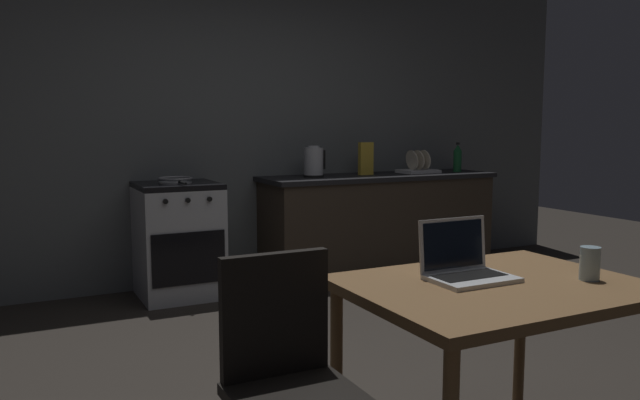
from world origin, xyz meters
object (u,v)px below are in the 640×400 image
(stove_oven, at_px, (178,240))
(bottle, at_px, (457,158))
(frying_pan, at_px, (176,180))
(dining_table, at_px, (495,302))
(cereal_box, at_px, (366,159))
(laptop, at_px, (466,267))
(dish_rack, at_px, (418,168))
(electric_kettle, at_px, (314,162))
(chair, at_px, (288,373))
(drinking_glass, at_px, (590,264))

(stove_oven, height_order, bottle, bottle)
(stove_oven, bearing_deg, frying_pan, -120.00)
(stove_oven, distance_m, frying_pan, 0.47)
(stove_oven, xyz_separation_m, dining_table, (0.48, -2.95, 0.21))
(stove_oven, relative_size, cereal_box, 3.07)
(laptop, xyz_separation_m, dish_rack, (1.81, 2.85, 0.16))
(laptop, xyz_separation_m, electric_kettle, (0.74, 2.85, 0.24))
(bottle, height_order, cereal_box, cereal_box)
(laptop, bearing_deg, electric_kettle, 66.20)
(laptop, height_order, dish_rack, dish_rack)
(dining_table, relative_size, cereal_box, 3.85)
(stove_oven, relative_size, frying_pan, 2.03)
(laptop, bearing_deg, cereal_box, 57.04)
(cereal_box, bearing_deg, frying_pan, -178.38)
(cereal_box, xyz_separation_m, dish_rack, (0.55, -0.02, -0.10))
(stove_oven, relative_size, electric_kettle, 3.33)
(stove_oven, xyz_separation_m, chair, (-0.37, -2.92, 0.08))
(cereal_box, distance_m, dish_rack, 0.56)
(dining_table, xyz_separation_m, bottle, (2.16, 2.90, 0.36))
(chair, xyz_separation_m, bottle, (3.01, 2.87, 0.49))
(stove_oven, height_order, frying_pan, frying_pan)
(dining_table, relative_size, chair, 1.24)
(dining_table, bearing_deg, stove_oven, 99.32)
(cereal_box, relative_size, dish_rack, 0.84)
(chair, height_order, cereal_box, cereal_box)
(drinking_glass, relative_size, cereal_box, 0.45)
(dining_table, xyz_separation_m, frying_pan, (-0.50, 2.92, 0.26))
(laptop, distance_m, cereal_box, 3.14)
(cereal_box, bearing_deg, stove_oven, -179.23)
(laptop, xyz_separation_m, drinking_glass, (0.41, -0.23, 0.02))
(dining_table, relative_size, dish_rack, 3.25)
(stove_oven, bearing_deg, chair, -97.14)
(electric_kettle, distance_m, frying_pan, 1.18)
(bottle, relative_size, drinking_glass, 2.12)
(drinking_glass, bearing_deg, laptop, 151.03)
(dining_table, bearing_deg, bottle, 53.33)
(frying_pan, xyz_separation_m, drinking_glass, (0.85, -3.05, -0.12))
(chair, distance_m, bottle, 4.19)
(chair, xyz_separation_m, drinking_glass, (1.20, -0.15, 0.27))
(electric_kettle, relative_size, cereal_box, 0.92)
(cereal_box, bearing_deg, electric_kettle, -177.80)
(stove_oven, relative_size, bottle, 3.20)
(chair, height_order, bottle, bottle)
(dish_rack, bearing_deg, electric_kettle, 180.00)
(dining_table, bearing_deg, electric_kettle, 77.07)
(stove_oven, bearing_deg, cereal_box, 0.77)
(chair, xyz_separation_m, laptop, (0.79, 0.08, 0.25))
(chair, height_order, frying_pan, frying_pan)
(electric_kettle, relative_size, drinking_glass, 2.04)
(dining_table, relative_size, frying_pan, 2.54)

